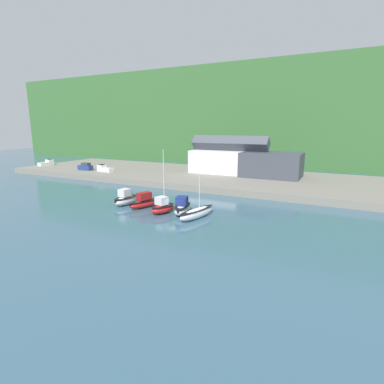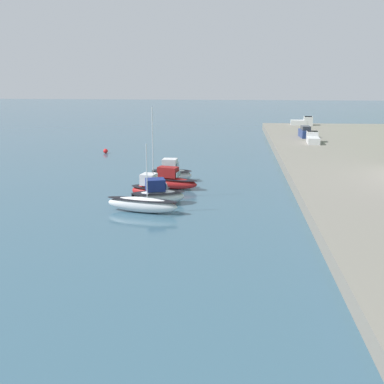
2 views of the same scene
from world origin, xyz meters
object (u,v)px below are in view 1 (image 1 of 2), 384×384
moored_boat_4 (197,213)px  pickup_truck_1 (104,169)px  moored_boat_2 (163,207)px  moored_boat_3 (182,207)px  pickup_truck_0 (47,163)px  moored_boat_1 (146,202)px  parked_car_1 (85,167)px  moored_boat_0 (126,199)px

moored_boat_4 → pickup_truck_1: moored_boat_4 is taller
moored_boat_2 → moored_boat_3: bearing=36.8°
pickup_truck_0 → pickup_truck_1: (26.31, -1.94, 0.00)m
moored_boat_1 → moored_boat_3: bearing=12.4°
moored_boat_3 → pickup_truck_0: (-63.51, 24.21, 1.19)m
moored_boat_2 → pickup_truck_1: 41.53m
moored_boat_4 → parked_car_1: 52.62m
moored_boat_1 → moored_boat_2: 4.97m
moored_boat_2 → pickup_truck_0: bearing=171.7°
moored_boat_4 → pickup_truck_0: 71.41m
moored_boat_3 → pickup_truck_1: 43.37m
parked_car_1 → pickup_truck_1: 6.86m
moored_boat_2 → moored_boat_1: bearing=173.4°
moored_boat_2 → pickup_truck_1: (-34.22, 23.50, 1.21)m
moored_boat_2 → moored_boat_4: moored_boat_2 is taller
pickup_truck_0 → pickup_truck_1: 26.38m
parked_car_1 → pickup_truck_1: bearing=-90.6°
moored_boat_2 → moored_boat_4: 6.19m
moored_boat_4 → moored_boat_3: bearing=172.6°
moored_boat_4 → moored_boat_0: bearing=-172.8°
moored_boat_2 → moored_boat_3: 3.22m
moored_boat_2 → pickup_truck_0: 65.67m
moored_boat_0 → moored_boat_4: 15.06m
moored_boat_1 → moored_boat_2: bearing=-4.4°
moored_boat_0 → pickup_truck_1: bearing=143.5°
moored_boat_3 → parked_car_1: (-44.05, 21.90, 1.29)m
moored_boat_2 → moored_boat_4: (6.19, 0.04, -0.19)m
moored_boat_0 → parked_car_1: bearing=150.6°
moored_boat_4 → pickup_truck_1: 46.75m
moored_boat_3 → parked_car_1: size_ratio=1.46×
moored_boat_0 → moored_boat_4: size_ratio=0.68×
moored_boat_2 → pickup_truck_0: moored_boat_2 is taller
moored_boat_4 → pickup_truck_0: size_ratio=1.65×
parked_car_1 → moored_boat_3: bearing=-120.1°
moored_boat_3 → moored_boat_4: 3.43m
moored_boat_2 → parked_car_1: size_ratio=2.40×
moored_boat_3 → pickup_truck_1: size_ratio=1.31×
parked_car_1 → pickup_truck_0: (-19.47, 2.31, -0.10)m
moored_boat_0 → moored_boat_2: size_ratio=0.53×
parked_car_1 → pickup_truck_0: parked_car_1 is taller
pickup_truck_1 → moored_boat_2: bearing=-121.5°
moored_boat_0 → pickup_truck_1: pickup_truck_1 is taller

